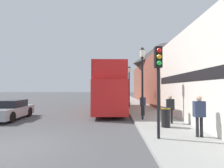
{
  "coord_description": "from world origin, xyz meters",
  "views": [
    {
      "loc": [
        3.73,
        -6.18,
        2.16
      ],
      "look_at": [
        3.55,
        9.11,
        2.54
      ],
      "focal_mm": 28.0,
      "sensor_mm": 36.0,
      "label": 1
    }
  ],
  "objects": [
    {
      "name": "brick_terrace_rear",
      "position": [
        10.96,
        20.95,
        4.58
      ],
      "size": [
        6.0,
        19.99,
        9.15
      ],
      "color": "brown",
      "rests_on": "ground_plane"
    },
    {
      "name": "pedestrian_nearest",
      "position": [
        7.28,
        1.15,
        1.17
      ],
      "size": [
        0.45,
        0.25,
        1.71
      ],
      "color": "#232328",
      "rests_on": "sidewalk"
    },
    {
      "name": "tour_bus",
      "position": [
        3.22,
        10.66,
        1.82
      ],
      "size": [
        2.94,
        10.68,
        4.15
      ],
      "rotation": [
        0.0,
        0.0,
        0.04
      ],
      "color": "red",
      "rests_on": "ground_plane"
    },
    {
      "name": "pedestrian_third",
      "position": [
        5.87,
        6.84,
        1.07
      ],
      "size": [
        0.41,
        0.22,
        1.55
      ],
      "color": "#232328",
      "rests_on": "sidewalk"
    },
    {
      "name": "sidewalk",
      "position": [
        6.46,
        18.0,
        0.07
      ],
      "size": [
        3.0,
        108.0,
        0.14
      ],
      "color": "#999993",
      "rests_on": "ground_plane"
    },
    {
      "name": "ground_plane",
      "position": [
        0.0,
        21.0,
        0.0
      ],
      "size": [
        144.0,
        144.0,
        0.0
      ],
      "primitive_type": "plane",
      "color": "#4C4C4F"
    },
    {
      "name": "parked_car_far_side",
      "position": [
        -3.51,
        5.94,
        0.64
      ],
      "size": [
        1.91,
        4.17,
        1.34
      ],
      "rotation": [
        0.0,
        0.0,
        3.19
      ],
      "color": "#9E9EA3",
      "rests_on": "ground_plane"
    },
    {
      "name": "pedestrian_second",
      "position": [
        6.98,
        3.96,
        1.11
      ],
      "size": [
        0.42,
        0.23,
        1.61
      ],
      "color": "#232328",
      "rests_on": "sidewalk"
    },
    {
      "name": "parked_car_ahead_of_bus",
      "position": [
        3.8,
        18.18,
        0.74
      ],
      "size": [
        1.89,
        4.39,
        1.6
      ],
      "rotation": [
        0.0,
        0.0,
        -0.0
      ],
      "color": "silver",
      "rests_on": "ground_plane"
    },
    {
      "name": "lamp_post_second",
      "position": [
        5.36,
        12.61,
        3.21
      ],
      "size": [
        0.35,
        0.35,
        4.42
      ],
      "color": "black",
      "rests_on": "sidewalk"
    },
    {
      "name": "litter_bin",
      "position": [
        6.42,
        2.99,
        0.68
      ],
      "size": [
        0.48,
        0.48,
        1.01
      ],
      "color": "black",
      "rests_on": "sidewalk"
    },
    {
      "name": "traffic_signal",
      "position": [
        5.52,
        0.88,
        2.85
      ],
      "size": [
        0.28,
        0.42,
        3.7
      ],
      "color": "black",
      "rests_on": "sidewalk"
    },
    {
      "name": "lamp_post_nearest",
      "position": [
        5.58,
        5.22,
        3.41
      ],
      "size": [
        0.35,
        0.35,
        4.74
      ],
      "color": "black",
      "rests_on": "sidewalk"
    }
  ]
}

